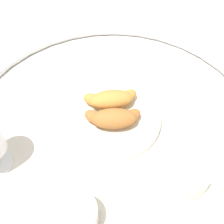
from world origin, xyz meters
The scene contains 9 objects.
ground_plane centered at (0.00, 0.00, 0.00)m, with size 2.20×2.20×0.00m, color silver.
table_chrome_rim centered at (0.00, 0.00, 0.01)m, with size 0.71×0.71×0.02m, color silver.
pastry_plate centered at (0.01, 0.02, 0.01)m, with size 0.23×0.23×0.02m.
croissant_large centered at (0.00, 0.00, 0.04)m, with size 0.13×0.09×0.04m.
croissant_small centered at (0.01, 0.05, 0.04)m, with size 0.13×0.08×0.04m.
coffee_cup_near centered at (-0.14, -0.18, 0.03)m, with size 0.14×0.14×0.06m.
coffee_cup_far centered at (0.09, -0.18, 0.03)m, with size 0.14×0.14×0.06m.
sugar_packet centered at (0.26, 0.03, 0.00)m, with size 0.05×0.03×0.01m, color white.
folded_napkin centered at (0.19, 0.12, 0.00)m, with size 0.11×0.11×0.01m, color silver.
Camera 1 is at (-0.14, -0.37, 0.55)m, focal length 47.52 mm.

